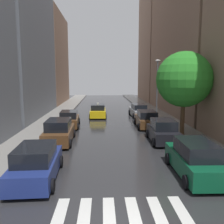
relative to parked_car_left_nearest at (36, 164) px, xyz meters
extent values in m
cube|color=#29292B|center=(3.88, 19.42, -0.83)|extent=(28.00, 72.00, 0.04)
cube|color=gray|center=(-2.62, 19.42, -0.73)|extent=(3.00, 72.00, 0.15)
cube|color=gray|center=(10.38, 19.42, -0.73)|extent=(3.00, 72.00, 0.15)
cube|color=silver|center=(1.63, -3.06, -0.80)|extent=(0.45, 2.20, 0.01)
cube|color=silver|center=(2.53, -3.06, -0.80)|extent=(0.45, 2.20, 0.01)
cube|color=silver|center=(3.43, -3.06, -0.80)|extent=(0.45, 2.20, 0.01)
cube|color=silver|center=(4.33, -3.06, -0.80)|extent=(0.45, 2.20, 0.01)
cube|color=silver|center=(5.23, -3.06, -0.80)|extent=(0.45, 2.20, 0.01)
cube|color=silver|center=(6.13, -3.06, -0.80)|extent=(0.45, 2.20, 0.01)
cube|color=slate|center=(-7.12, 19.52, 11.99)|extent=(6.00, 16.19, 25.60)
cube|color=#8C6B56|center=(-7.12, 35.63, 7.43)|extent=(6.00, 15.19, 16.48)
cube|color=#8C6B56|center=(14.88, 21.56, 11.03)|extent=(6.00, 21.43, 23.68)
cube|color=#8C6B56|center=(14.88, 40.28, 11.32)|extent=(6.00, 14.58, 24.25)
cube|color=navy|center=(0.00, 0.06, -0.20)|extent=(2.09, 4.71, 0.86)
cube|color=black|center=(0.01, -0.17, 0.58)|extent=(1.77, 2.62, 0.70)
cylinder|color=black|center=(-1.01, 1.55, -0.49)|extent=(0.25, 0.65, 0.64)
cylinder|color=black|center=(0.87, 1.63, -0.49)|extent=(0.25, 0.65, 0.64)
cylinder|color=black|center=(-0.88, -1.50, -0.49)|extent=(0.25, 0.65, 0.64)
cylinder|color=black|center=(1.01, -1.42, -0.49)|extent=(0.25, 0.65, 0.64)
cube|color=brown|center=(-0.09, 6.85, -0.19)|extent=(2.03, 4.76, 0.90)
cube|color=black|center=(-0.08, 6.62, 0.63)|extent=(1.75, 2.63, 0.73)
cylinder|color=black|center=(-1.09, 8.38, -0.49)|extent=(0.24, 0.65, 0.64)
cylinder|color=black|center=(0.83, 8.43, -0.49)|extent=(0.24, 0.65, 0.64)
cylinder|color=black|center=(-1.01, 5.27, -0.49)|extent=(0.24, 0.65, 0.64)
cylinder|color=black|center=(0.91, 5.32, -0.49)|extent=(0.24, 0.65, 0.64)
cube|color=brown|center=(-0.11, 12.66, -0.23)|extent=(1.97, 4.32, 0.80)
cube|color=black|center=(-0.10, 12.44, 0.50)|extent=(1.67, 2.40, 0.66)
cylinder|color=black|center=(-1.06, 14.01, -0.49)|extent=(0.25, 0.65, 0.64)
cylinder|color=black|center=(0.72, 14.10, -0.49)|extent=(0.25, 0.65, 0.64)
cylinder|color=black|center=(-0.93, 11.21, -0.49)|extent=(0.25, 0.65, 0.64)
cylinder|color=black|center=(0.85, 11.30, -0.49)|extent=(0.25, 0.65, 0.64)
cube|color=#0C4C2D|center=(7.84, 0.28, -0.18)|extent=(1.85, 4.81, 0.90)
cube|color=black|center=(7.84, 0.04, 0.64)|extent=(1.61, 2.65, 0.74)
cylinder|color=black|center=(6.97, 1.87, -0.49)|extent=(0.23, 0.64, 0.64)
cylinder|color=black|center=(8.76, 1.85, -0.49)|extent=(0.23, 0.64, 0.64)
cylinder|color=black|center=(6.93, -1.28, -0.49)|extent=(0.23, 0.64, 0.64)
cube|color=black|center=(7.84, 6.75, -0.20)|extent=(1.94, 4.24, 0.87)
cube|color=black|center=(7.84, 6.54, 0.60)|extent=(1.67, 2.35, 0.71)
cylinder|color=black|center=(6.95, 8.16, -0.49)|extent=(0.23, 0.64, 0.64)
cylinder|color=black|center=(8.79, 8.12, -0.49)|extent=(0.23, 0.64, 0.64)
cylinder|color=black|center=(6.89, 5.39, -0.49)|extent=(0.23, 0.64, 0.64)
cylinder|color=black|center=(8.74, 5.35, -0.49)|extent=(0.23, 0.64, 0.64)
cube|color=brown|center=(7.64, 12.49, -0.23)|extent=(2.00, 4.84, 0.80)
cube|color=black|center=(7.63, 12.25, 0.50)|extent=(1.73, 2.67, 0.66)
cylinder|color=black|center=(6.72, 14.09, -0.49)|extent=(0.23, 0.64, 0.64)
cylinder|color=black|center=(8.62, 14.05, -0.49)|extent=(0.23, 0.64, 0.64)
cylinder|color=black|center=(6.65, 10.92, -0.49)|extent=(0.23, 0.64, 0.64)
cylinder|color=black|center=(8.56, 10.88, -0.49)|extent=(0.23, 0.64, 0.64)
cube|color=#B2B7BF|center=(7.80, 18.99, -0.24)|extent=(1.98, 4.86, 0.78)
cube|color=black|center=(7.81, 18.75, 0.47)|extent=(1.67, 2.70, 0.64)
cylinder|color=black|center=(6.85, 20.53, -0.49)|extent=(0.25, 0.65, 0.64)
cylinder|color=black|center=(8.60, 20.61, -0.49)|extent=(0.25, 0.65, 0.64)
cylinder|color=black|center=(6.99, 17.37, -0.49)|extent=(0.25, 0.65, 0.64)
cylinder|color=black|center=(8.75, 17.45, -0.49)|extent=(0.25, 0.65, 0.64)
cube|color=yellow|center=(2.66, 18.61, -0.23)|extent=(1.87, 4.42, 0.80)
cube|color=black|center=(2.66, 18.39, 0.49)|extent=(1.64, 2.43, 0.65)
cube|color=#F2EDCC|center=(2.66, 18.39, 0.91)|extent=(0.20, 0.36, 0.18)
cylinder|color=black|center=(1.73, 20.06, -0.49)|extent=(0.22, 0.64, 0.64)
cylinder|color=black|center=(3.58, 20.07, -0.49)|extent=(0.22, 0.64, 0.64)
cylinder|color=black|center=(1.74, 17.15, -0.49)|extent=(0.22, 0.64, 0.64)
cylinder|color=black|center=(3.59, 17.16, -0.49)|extent=(0.22, 0.64, 0.64)
cylinder|color=#513823|center=(9.95, 8.53, 0.68)|extent=(0.36, 0.36, 2.67)
sphere|color=#2C8B29|center=(9.95, 8.53, 3.96)|extent=(4.58, 4.58, 4.58)
cylinder|color=#595B60|center=(9.43, 16.00, 2.58)|extent=(0.16, 0.16, 6.47)
ellipsoid|color=beige|center=(9.43, 16.00, 5.97)|extent=(0.60, 0.28, 0.24)
camera|label=1|loc=(3.20, -11.42, 4.15)|focal=39.05mm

